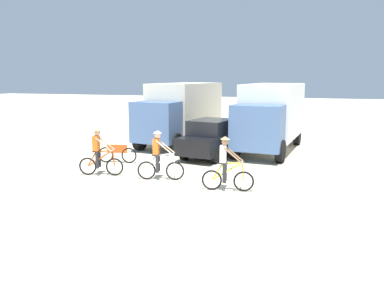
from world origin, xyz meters
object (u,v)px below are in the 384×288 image
cyclist_near_camera (226,166)px  bicycle_spare (117,154)px  box_truck_avon_van (271,114)px  cyclist_cowboy_hat (159,157)px  box_truck_cream_rv (181,110)px  cyclist_orange_shirt (99,154)px  sedan_parked (212,138)px

cyclist_near_camera → bicycle_spare: size_ratio=1.06×
box_truck_avon_van → cyclist_cowboy_hat: 7.84m
box_truck_cream_rv → cyclist_near_camera: box_truck_cream_rv is taller
box_truck_avon_van → bicycle_spare: (-6.00, -4.97, -1.48)m
box_truck_cream_rv → cyclist_orange_shirt: bearing=-94.2°
cyclist_orange_shirt → cyclist_near_camera: size_ratio=1.00×
box_truck_avon_van → sedan_parked: bearing=-134.6°
box_truck_cream_rv → box_truck_avon_van: (4.99, -0.65, 0.00)m
sedan_parked → bicycle_spare: size_ratio=2.60×
box_truck_avon_van → cyclist_orange_shirt: 9.15m
sedan_parked → cyclist_orange_shirt: (-3.17, -4.74, -0.04)m
box_truck_cream_rv → cyclist_orange_shirt: box_truck_cream_rv is taller
box_truck_avon_van → cyclist_cowboy_hat: bearing=-113.9°
box_truck_cream_rv → box_truck_avon_van: same height
cyclist_orange_shirt → box_truck_avon_van: bearing=52.2°
box_truck_avon_van → cyclist_near_camera: bearing=-93.8°
sedan_parked → cyclist_orange_shirt: cyclist_orange_shirt is taller
cyclist_cowboy_hat → box_truck_cream_rv: bearing=103.3°
sedan_parked → cyclist_orange_shirt: size_ratio=2.44×
box_truck_avon_van → cyclist_orange_shirt: size_ratio=3.81×
box_truck_cream_rv → cyclist_orange_shirt: size_ratio=3.83×
cyclist_cowboy_hat → bicycle_spare: 3.59m
box_truck_cream_rv → sedan_parked: (2.60, -3.08, -0.99)m
cyclist_orange_shirt → bicycle_spare: cyclist_orange_shirt is taller
box_truck_cream_rv → bicycle_spare: box_truck_cream_rv is taller
sedan_parked → bicycle_spare: sedan_parked is taller
box_truck_cream_rv → box_truck_avon_van: size_ratio=1.01×
cyclist_near_camera → box_truck_avon_van: bearing=86.2°
box_truck_avon_van → cyclist_near_camera: 7.83m
cyclist_near_camera → cyclist_cowboy_hat: bearing=166.5°
cyclist_cowboy_hat → cyclist_near_camera: 2.71m
box_truck_avon_van → cyclist_near_camera: (-0.52, -7.74, -1.03)m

